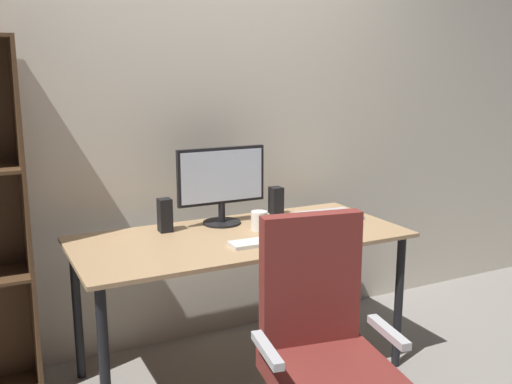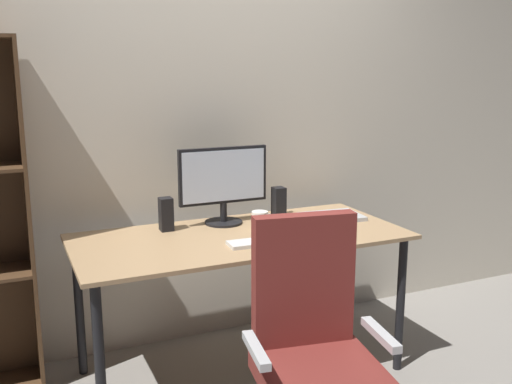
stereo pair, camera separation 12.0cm
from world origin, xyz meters
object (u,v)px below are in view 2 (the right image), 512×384
object	(u,v)px
speaker_left	(166,214)
office_chair	(314,365)
mouse	(307,236)
laptop	(332,217)
monitor	(224,180)
speaker_right	(279,202)
coffee_mug	(260,221)
keyboard	(259,242)
desk	(241,250)

from	to	relation	value
speaker_left	office_chair	world-z (taller)	office_chair
mouse	laptop	size ratio (longest dim) A/B	0.30
monitor	speaker_right	xyz separation A→B (m)	(0.32, -0.01, -0.15)
speaker_left	mouse	bearing A→B (deg)	-35.92
monitor	speaker_left	distance (m)	0.35
mouse	coffee_mug	xyz separation A→B (m)	(-0.14, 0.24, 0.03)
coffee_mug	laptop	world-z (taller)	coffee_mug
coffee_mug	mouse	bearing A→B (deg)	-58.89
speaker_right	office_chair	world-z (taller)	office_chair
keyboard	speaker_left	world-z (taller)	speaker_left
desk	speaker_left	xyz separation A→B (m)	(-0.31, 0.22, 0.16)
monitor	desk	bearing A→B (deg)	-90.88
keyboard	office_chair	bearing A→B (deg)	-93.06
coffee_mug	laptop	xyz separation A→B (m)	(0.45, 0.04, -0.04)
laptop	desk	bearing A→B (deg)	-166.88
monitor	office_chair	distance (m)	1.18
monitor	coffee_mug	world-z (taller)	monitor
monitor	speaker_right	distance (m)	0.35
mouse	speaker_right	xyz separation A→B (m)	(0.06, 0.42, 0.07)
coffee_mug	laptop	size ratio (longest dim) A/B	0.31
mouse	office_chair	distance (m)	0.77
laptop	speaker_left	world-z (taller)	speaker_left
keyboard	coffee_mug	bearing A→B (deg)	66.67
monitor	keyboard	size ratio (longest dim) A/B	1.66
laptop	speaker_right	size ratio (longest dim) A/B	1.88
keyboard	laptop	bearing A→B (deg)	27.71
monitor	laptop	world-z (taller)	monitor
mouse	office_chair	bearing A→B (deg)	-113.12
speaker_right	office_chair	distance (m)	1.17
mouse	speaker_left	bearing A→B (deg)	147.40
desk	speaker_left	distance (m)	0.42
mouse	office_chair	xyz separation A→B (m)	(-0.31, -0.63, -0.30)
laptop	office_chair	distance (m)	1.14
mouse	coffee_mug	size ratio (longest dim) A/B	0.97
keyboard	desk	bearing A→B (deg)	98.05
desk	speaker_right	world-z (taller)	speaker_right
monitor	laptop	bearing A→B (deg)	-14.69
laptop	office_chair	bearing A→B (deg)	-119.43
desk	speaker_left	size ratio (longest dim) A/B	9.62
desk	mouse	world-z (taller)	mouse
mouse	laptop	bearing A→B (deg)	45.36
speaker_left	speaker_right	bearing A→B (deg)	0.00
mouse	speaker_left	distance (m)	0.72
monitor	speaker_right	size ratio (longest dim) A/B	2.84
office_chair	monitor	bearing A→B (deg)	96.66
keyboard	speaker_left	size ratio (longest dim) A/B	1.71
mouse	speaker_right	size ratio (longest dim) A/B	0.56
office_chair	speaker_right	bearing A→B (deg)	80.09
laptop	keyboard	bearing A→B (deg)	-149.94
mouse	desk	bearing A→B (deg)	146.93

